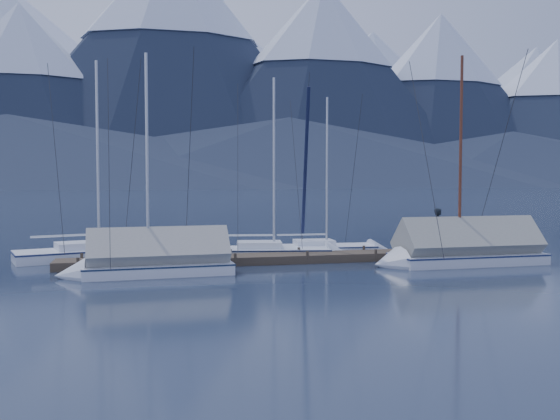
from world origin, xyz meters
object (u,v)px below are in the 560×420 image
at_px(sailboat_open_mid, 284,254).
at_px(sailboat_open_right, 335,250).
at_px(sailboat_open_left, 111,254).
at_px(sailboat_covered_far, 145,263).
at_px(sailboat_covered_near, 456,253).
at_px(person, 439,228).

relative_size(sailboat_open_mid, sailboat_open_right, 1.09).
bearing_deg(sailboat_open_left, sailboat_open_mid, -11.40).
distance_m(sailboat_open_mid, sailboat_covered_far, 7.17).
xyz_separation_m(sailboat_open_mid, sailboat_covered_near, (6.30, -3.82, 0.31)).
height_order(sailboat_open_left, sailboat_open_mid, sailboat_open_left).
distance_m(sailboat_open_right, person, 4.83).
relative_size(sailboat_covered_near, person, 5.13).
height_order(sailboat_open_left, sailboat_open_right, sailboat_open_left).
relative_size(sailboat_covered_near, sailboat_covered_far, 1.07).
relative_size(sailboat_covered_far, person, 4.80).
bearing_deg(sailboat_open_left, person, -10.47).
height_order(sailboat_covered_near, sailboat_covered_far, sailboat_covered_near).
distance_m(sailboat_open_right, sailboat_covered_far, 9.88).
bearing_deg(person, sailboat_open_left, 101.33).
height_order(sailboat_open_mid, sailboat_covered_far, sailboat_covered_far).
distance_m(sailboat_open_left, sailboat_open_right, 10.26).
relative_size(sailboat_open_right, sailboat_covered_far, 0.91).
height_order(sailboat_open_left, sailboat_covered_near, sailboat_open_left).
bearing_deg(sailboat_covered_near, person, 76.62).
relative_size(sailboat_open_left, sailboat_covered_near, 1.01).
distance_m(sailboat_open_mid, sailboat_covered_near, 7.38).
xyz_separation_m(sailboat_open_right, person, (4.27, -1.96, 1.12)).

